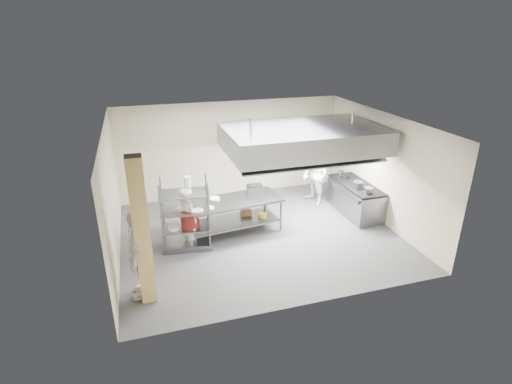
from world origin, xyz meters
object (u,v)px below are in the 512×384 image
object	(u,v)px
cooking_range	(355,199)
pass_rack	(185,214)
island	(233,216)
griddle	(255,189)
chef_plating	(139,254)
chef_head	(188,218)
chef_line	(315,175)
stockpot	(358,185)

from	to	relation	value
cooking_range	pass_rack	bearing A→B (deg)	-173.66
island	griddle	size ratio (longest dim) A/B	5.98
chef_plating	island	bearing A→B (deg)	144.30
chef_head	griddle	xyz separation A→B (m)	(1.92, 0.79, 0.21)
pass_rack	chef_line	world-z (taller)	chef_line
island	cooking_range	distance (m)	3.67
island	stockpot	world-z (taller)	stockpot
chef_head	stockpot	size ratio (longest dim) A/B	5.74
island	griddle	bearing A→B (deg)	16.65
cooking_range	chef_plating	bearing A→B (deg)	-159.90
island	chef_line	world-z (taller)	chef_line
island	cooking_range	bearing A→B (deg)	-5.47
island	chef_plating	xyz separation A→B (m)	(-2.41, -2.11, 0.50)
pass_rack	chef_plating	xyz separation A→B (m)	(-1.12, -1.67, 0.06)
cooking_range	chef_line	world-z (taller)	chef_line
island	pass_rack	distance (m)	1.43
chef_head	chef_plating	size ratio (longest dim) A/B	0.84
griddle	cooking_range	bearing A→B (deg)	0.72
griddle	stockpot	bearing A→B (deg)	-5.34
pass_rack	griddle	xyz separation A→B (m)	(1.98, 0.74, 0.13)
chef_head	stockpot	distance (m)	4.79
griddle	chef_plating	bearing A→B (deg)	-137.75
griddle	stockpot	world-z (taller)	griddle
chef_plating	stockpot	bearing A→B (deg)	121.06
griddle	stockpot	xyz separation A→B (m)	(2.85, -0.49, -0.02)
island	chef_plating	world-z (taller)	chef_plating
pass_rack	stockpot	world-z (taller)	pass_rack
griddle	chef_line	bearing A→B (deg)	25.03
pass_rack	chef_line	bearing A→B (deg)	27.38
chef_head	chef_line	world-z (taller)	chef_line
pass_rack	cooking_range	xyz separation A→B (m)	(4.96, 0.55, -0.47)
cooking_range	chef_plating	xyz separation A→B (m)	(-6.08, -2.23, 0.53)
pass_rack	chef_line	distance (m)	4.41
chef_line	chef_plating	size ratio (longest dim) A/B	0.96
griddle	chef_head	bearing A→B (deg)	-153.31
chef_plating	griddle	distance (m)	3.92
stockpot	cooking_range	bearing A→B (deg)	66.40
chef_head	island	bearing A→B (deg)	-94.37
pass_rack	stockpot	xyz separation A→B (m)	(4.83, 0.25, 0.11)
island	stockpot	distance (m)	3.59
griddle	stockpot	distance (m)	2.90
stockpot	chef_plating	bearing A→B (deg)	-162.05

